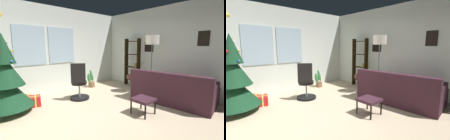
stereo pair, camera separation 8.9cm
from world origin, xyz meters
TOP-DOWN VIEW (x-y plane):
  - ground_plane at (0.00, 0.00)m, footprint 5.01×5.38m
  - wall_back_with_windows at (-0.02, 2.74)m, footprint 5.01×0.12m
  - wall_right_with_frames at (2.56, -0.00)m, footprint 0.12×5.38m
  - couch at (1.84, -0.63)m, footprint 1.77×2.16m
  - footstool at (0.53, -0.48)m, footprint 0.44×0.45m
  - holiday_tree at (-1.71, 1.62)m, footprint 1.06×1.06m
  - gift_box_red at (-1.11, 1.72)m, footprint 0.32×0.39m
  - gift_box_gold at (-1.27, 2.04)m, footprint 0.35×0.38m
  - gift_box_blue at (-1.18, 1.76)m, footprint 0.35×0.35m
  - office_chair at (-0.03, 1.35)m, footprint 0.58×0.60m
  - bookshelf at (2.29, 1.30)m, footprint 0.18×0.64m
  - floor_lamp at (1.98, 0.26)m, footprint 0.42×0.42m
  - potted_plant at (1.02, 2.27)m, footprint 0.37×0.34m

SIDE VIEW (x-z plane):
  - ground_plane at x=0.00m, z-range -0.10..0.00m
  - gift_box_blue at x=-1.18m, z-range 0.00..0.19m
  - gift_box_gold at x=-1.27m, z-range 0.00..0.23m
  - gift_box_red at x=-1.11m, z-range 0.00..0.25m
  - potted_plant at x=1.02m, z-range -0.08..0.57m
  - couch at x=1.84m, z-range -0.13..0.74m
  - footstool at x=0.53m, z-range 0.13..0.50m
  - office_chair at x=-0.03m, z-range -0.11..0.96m
  - holiday_tree at x=-1.71m, z-range -0.37..1.89m
  - bookshelf at x=2.29m, z-range -0.11..1.70m
  - wall_right_with_frames at x=2.56m, z-range 0.00..2.83m
  - wall_back_with_windows at x=-0.02m, z-range 0.01..2.83m
  - floor_lamp at x=1.98m, z-range 0.69..2.56m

